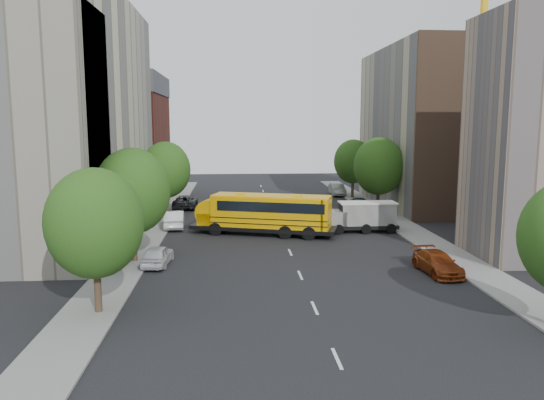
{
  "coord_description": "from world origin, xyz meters",
  "views": [
    {
      "loc": [
        -4.13,
        -40.22,
        9.54
      ],
      "look_at": [
        -1.06,
        2.0,
        3.37
      ],
      "focal_mm": 35.0,
      "sensor_mm": 36.0,
      "label": 1
    }
  ],
  "objects": [
    {
      "name": "parked_car_1",
      "position": [
        -9.6,
        8.04,
        0.8
      ],
      "size": [
        2.06,
        4.99,
        1.61
      ],
      "primitive_type": "imported",
      "rotation": [
        0.0,
        0.0,
        3.22
      ],
      "color": "silver",
      "rests_on": "ground"
    },
    {
      "name": "parked_car_0",
      "position": [
        -9.33,
        -4.95,
        0.7
      ],
      "size": [
        1.97,
        4.2,
        1.39
      ],
      "primitive_type": "imported",
      "rotation": [
        0.0,
        0.0,
        3.06
      ],
      "color": "silver",
      "rests_on": "ground"
    },
    {
      "name": "safari_truck",
      "position": [
        7.15,
        5.08,
        1.41
      ],
      "size": [
        6.23,
        2.34,
        2.66
      ],
      "rotation": [
        0.0,
        0.0,
        0.0
      ],
      "color": "black",
      "rests_on": "ground"
    },
    {
      "name": "ground",
      "position": [
        0.0,
        0.0,
        0.0
      ],
      "size": [
        120.0,
        120.0,
        0.0
      ],
      "primitive_type": "plane",
      "color": "black",
      "rests_on": "ground"
    },
    {
      "name": "sidewalk_left",
      "position": [
        -11.5,
        5.0,
        0.06
      ],
      "size": [
        3.0,
        80.0,
        0.12
      ],
      "primitive_type": "cube",
      "color": "slate",
      "rests_on": "ground"
    },
    {
      "name": "school_bus",
      "position": [
        -1.74,
        4.55,
        1.98
      ],
      "size": [
        12.8,
        6.45,
        3.54
      ],
      "rotation": [
        0.0,
        0.0,
        -0.3
      ],
      "color": "black",
      "rests_on": "ground"
    },
    {
      "name": "street_tree_0",
      "position": [
        -11.0,
        -14.0,
        4.64
      ],
      "size": [
        4.8,
        4.8,
        7.41
      ],
      "color": "#38281C",
      "rests_on": "ground"
    },
    {
      "name": "parked_car_5",
      "position": [
        9.6,
        28.86,
        0.79
      ],
      "size": [
        1.74,
        4.81,
        1.58
      ],
      "primitive_type": "imported",
      "rotation": [
        0.0,
        0.0,
        -0.01
      ],
      "color": "#999994",
      "rests_on": "ground"
    },
    {
      "name": "building_right_far",
      "position": [
        18.0,
        20.0,
        9.0
      ],
      "size": [
        10.0,
        22.0,
        18.0
      ],
      "primitive_type": "cube",
      "color": "tan",
      "rests_on": "ground"
    },
    {
      "name": "sidewalk_right",
      "position": [
        11.5,
        5.0,
        0.06
      ],
      "size": [
        3.0,
        80.0,
        0.12
      ],
      "primitive_type": "cube",
      "color": "slate",
      "rests_on": "ground"
    },
    {
      "name": "building_left_near",
      "position": [
        -18.0,
        -4.5,
        8.5
      ],
      "size": [
        10.0,
        7.0,
        17.0
      ],
      "primitive_type": "cube",
      "color": "tan",
      "rests_on": "ground"
    },
    {
      "name": "parked_car_2",
      "position": [
        -9.6,
        19.43,
        0.75
      ],
      "size": [
        2.57,
        5.45,
        1.51
      ],
      "primitive_type": "imported",
      "rotation": [
        0.0,
        0.0,
        3.13
      ],
      "color": "black",
      "rests_on": "ground"
    },
    {
      "name": "parked_car_3",
      "position": [
        8.8,
        -8.19,
        0.69
      ],
      "size": [
        2.28,
        4.87,
        1.37
      ],
      "primitive_type": "imported",
      "rotation": [
        0.0,
        0.0,
        0.08
      ],
      "color": "maroon",
      "rests_on": "ground"
    },
    {
      "name": "street_tree_5",
      "position": [
        11.0,
        26.0,
        4.7
      ],
      "size": [
        4.86,
        4.86,
        7.51
      ],
      "color": "#38281C",
      "rests_on": "ground"
    },
    {
      "name": "street_tree_1",
      "position": [
        -11.0,
        -4.0,
        4.95
      ],
      "size": [
        5.12,
        5.12,
        7.9
      ],
      "color": "#38281C",
      "rests_on": "ground"
    },
    {
      "name": "street_tree_4",
      "position": [
        11.0,
        14.0,
        5.08
      ],
      "size": [
        5.25,
        5.25,
        8.1
      ],
      "color": "#38281C",
      "rests_on": "ground"
    },
    {
      "name": "tower_crane",
      "position": [
        30.25,
        28.0,
        24.48
      ],
      "size": [
        28.5,
        1.2,
        35.75
      ],
      "color": "yellow",
      "rests_on": "ground"
    },
    {
      "name": "building_left_cream",
      "position": [
        -18.0,
        6.0,
        10.0
      ],
      "size": [
        10.0,
        26.0,
        20.0
      ],
      "primitive_type": "cube",
      "color": "beige",
      "rests_on": "ground"
    },
    {
      "name": "parked_car_4",
      "position": [
        9.45,
        15.25,
        0.79
      ],
      "size": [
        1.91,
        4.66,
        1.58
      ],
      "primitive_type": "imported",
      "rotation": [
        0.0,
        0.0,
        -0.01
      ],
      "color": "#303454",
      "rests_on": "ground"
    },
    {
      "name": "building_left_redbrick",
      "position": [
        -18.0,
        28.0,
        6.5
      ],
      "size": [
        10.0,
        15.0,
        13.0
      ],
      "primitive_type": "cube",
      "color": "maroon",
      "rests_on": "ground"
    },
    {
      "name": "street_tree_2",
      "position": [
        -11.0,
        14.0,
        4.83
      ],
      "size": [
        4.99,
        4.99,
        7.71
      ],
      "color": "#38281C",
      "rests_on": "ground"
    },
    {
      "name": "lane_markings",
      "position": [
        0.0,
        10.0,
        0.01
      ],
      "size": [
        0.15,
        64.0,
        0.01
      ],
      "primitive_type": "cube",
      "color": "silver",
      "rests_on": "ground"
    },
    {
      "name": "building_right_sidewall",
      "position": [
        18.0,
        9.0,
        9.0
      ],
      "size": [
        10.1,
        0.3,
        18.0
      ],
      "primitive_type": "cube",
      "color": "brown",
      "rests_on": "ground"
    }
  ]
}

